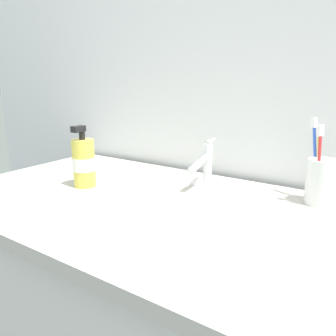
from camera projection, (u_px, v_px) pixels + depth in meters
name	position (u px, v px, depth m)	size (l,w,h in m)	color
tiled_wall_back	(246.00, 49.00, 0.94)	(2.44, 0.04, 2.40)	silver
sink_basin	(161.00, 223.00, 0.77)	(0.44, 0.44, 0.11)	white
faucet	(205.00, 163.00, 0.91)	(0.02, 0.14, 0.13)	silver
toothbrush_cup	(321.00, 182.00, 0.78)	(0.07, 0.07, 0.11)	white
toothbrush_red	(319.00, 160.00, 0.75)	(0.02, 0.02, 0.18)	red
toothbrush_yellow	(319.00, 159.00, 0.79)	(0.03, 0.03, 0.17)	yellow
toothbrush_blue	(315.00, 154.00, 0.80)	(0.04, 0.04, 0.19)	blue
soap_dispenser	(84.00, 162.00, 0.91)	(0.06, 0.06, 0.17)	#DBCC4C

